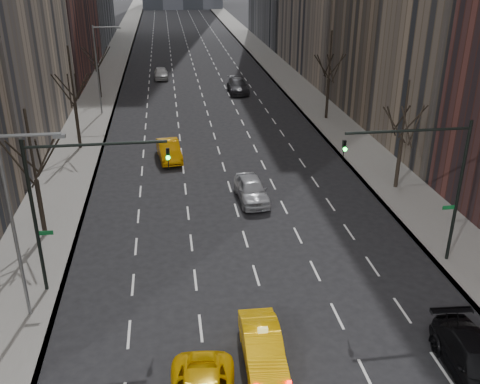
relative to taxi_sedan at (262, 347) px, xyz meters
name	(u,v)px	position (x,y,z in m)	size (l,w,h in m)	color
sidewalk_left	(111,68)	(-11.43, 64.50, -0.67)	(4.50, 320.00, 0.15)	slate
sidewalk_right	(273,64)	(13.07, 64.50, -0.67)	(4.50, 320.00, 0.15)	slate
tree_lw_b	(36,180)	(-11.18, 12.50, 2.97)	(3.36, 3.50, 7.82)	black
tree_lw_c	(75,104)	(-11.18, 28.50, 3.29)	(3.36, 3.50, 8.74)	black
tree_lw_d	(98,68)	(-11.18, 46.50, 2.82)	(3.36, 3.50, 7.36)	black
tree_rw_b	(401,140)	(12.82, 16.50, 2.97)	(3.36, 3.50, 7.82)	black
tree_rw_c	(329,80)	(12.82, 34.50, 3.29)	(3.36, 3.50, 8.74)	black
traffic_mast_left	(67,191)	(-8.29, 6.50, 4.74)	(6.69, 0.39, 8.00)	black
traffic_mast_right	(432,172)	(9.93, 6.50, 4.74)	(6.69, 0.39, 8.00)	black
streetlight_near	(19,209)	(-10.02, 4.50, 4.87)	(2.83, 0.22, 9.00)	slate
streetlight_far	(100,61)	(-10.02, 39.50, 4.87)	(2.83, 0.22, 9.00)	slate
taxi_sedan	(262,347)	(0.00, 0.00, 0.00)	(1.58, 4.52, 1.49)	#FFB305
silver_sedan_ahead	(251,189)	(2.05, 15.92, 0.07)	(1.93, 4.80, 1.64)	#A7A9B0
parked_suv_black	(476,363)	(8.32, -2.16, 0.04)	(2.21, 5.44, 1.58)	black
far_taxi	(169,150)	(-3.47, 24.83, 0.05)	(1.69, 4.85, 1.60)	#F49905
far_suv_grey	(238,86)	(5.28, 47.18, 0.08)	(2.31, 5.69, 1.65)	#2B2B30
far_car_white	(161,73)	(-4.06, 56.39, 0.02)	(1.82, 4.51, 1.54)	silver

